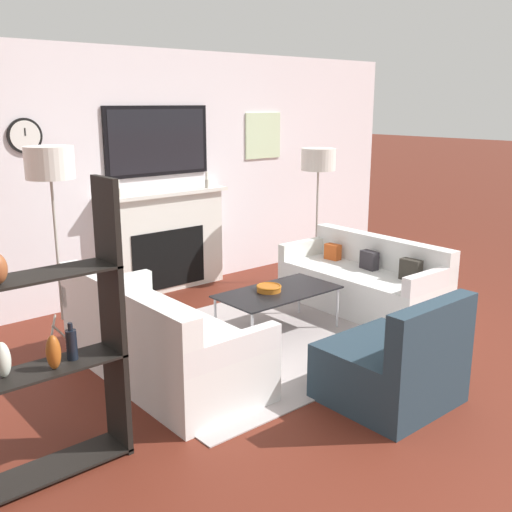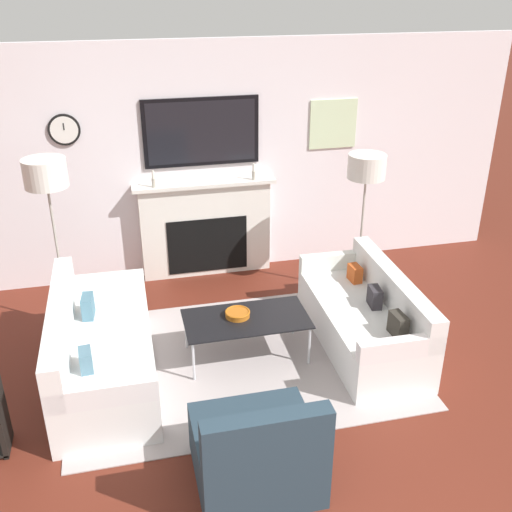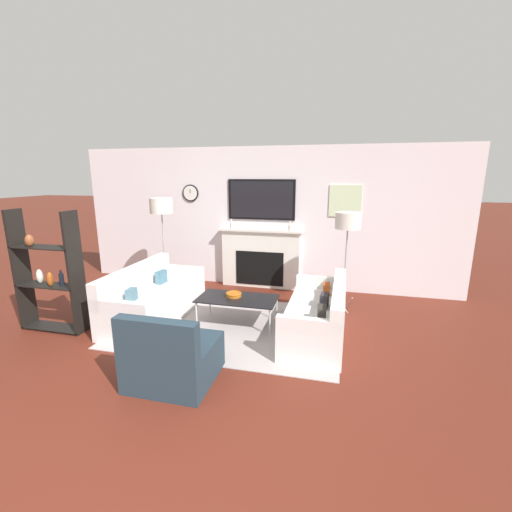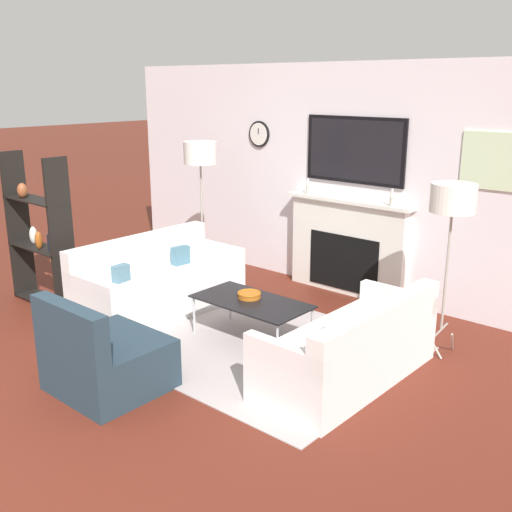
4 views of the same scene
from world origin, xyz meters
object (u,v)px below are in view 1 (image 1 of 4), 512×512
coffee_table (278,293)px  couch_right (364,283)px  floor_lamp_left (50,166)px  armchair (394,367)px  floor_lamp_right (318,161)px  decorative_bowl (269,288)px  shelf_unit (37,345)px  couch_left (157,343)px

coffee_table → couch_right: bearing=-2.8°
couch_right → floor_lamp_left: size_ratio=1.00×
coffee_table → armchair: bearing=-99.7°
floor_lamp_left → floor_lamp_right: 3.21m
decorative_bowl → shelf_unit: bearing=-161.7°
coffee_table → decorative_bowl: bearing=145.3°
couch_left → floor_lamp_left: size_ratio=1.06×
armchair → floor_lamp_left: size_ratio=0.48×
couch_left → armchair: size_ratio=2.20×
decorative_bowl → shelf_unit: shelf_unit is taller
couch_right → couch_left: bearing=179.9°
couch_right → floor_lamp_right: (0.34, 1.03, 1.18)m
coffee_table → shelf_unit: size_ratio=0.67×
decorative_bowl → coffee_table: bearing=-34.7°
floor_lamp_right → shelf_unit: 4.45m
floor_lamp_right → floor_lamp_left: bearing=-180.0°
armchair → decorative_bowl: (0.19, 1.58, 0.18)m
floor_lamp_right → coffee_table: bearing=-147.3°
couch_left → floor_lamp_left: (-0.34, 1.03, 1.34)m
couch_left → couch_right: bearing=-0.1°
couch_left → couch_right: 2.52m
couch_right → armchair: 2.06m
armchair → floor_lamp_left: floor_lamp_left is taller
couch_left → shelf_unit: 1.48m
armchair → coffee_table: (0.26, 1.53, 0.13)m
couch_right → coffee_table: couch_right is taller
couch_left → coffee_table: bearing=2.4°
armchair → coffee_table: 1.56m
floor_lamp_left → couch_right: bearing=-19.9°
floor_lamp_left → coffee_table: bearing=-30.1°
armchair → coffee_table: size_ratio=0.74×
coffee_table → floor_lamp_left: bearing=149.9°
floor_lamp_left → shelf_unit: floor_lamp_left is taller
decorative_bowl → shelf_unit: (-2.46, -0.81, 0.36)m
couch_right → coffee_table: (-1.18, 0.06, 0.12)m
armchair → shelf_unit: size_ratio=0.50×
decorative_bowl → floor_lamp_right: (1.59, 0.93, 1.01)m
couch_right → decorative_bowl: size_ratio=7.59×
coffee_table → floor_lamp_left: (-1.68, 0.98, 1.22)m
armchair → shelf_unit: shelf_unit is taller
coffee_table → floor_lamp_left: floor_lamp_left is taller
couch_right → floor_lamp_right: floor_lamp_right is taller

